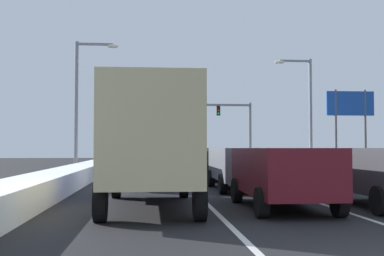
{
  "coord_description": "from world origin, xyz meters",
  "views": [
    {
      "loc": [
        -3.42,
        -5.77,
        1.68
      ],
      "look_at": [
        -0.85,
        24.25,
        2.88
      ],
      "focal_mm": 46.31,
      "sensor_mm": 36.0,
      "label": 1
    }
  ],
  "objects_px": {
    "suv_tan_center_lane_fourth": "(201,158)",
    "suv_charcoal_left_lane_third": "(153,159)",
    "sedan_black_center_lane_third": "(211,165)",
    "sedan_green_left_lane_fourth": "(151,161)",
    "street_lamp_right_mid": "(305,104)",
    "traffic_light_gantry": "(212,117)",
    "suv_charcoal_right_lane_nearest": "(384,171)",
    "roadside_sign_right": "(350,112)",
    "box_truck_left_lane_nearest": "(151,140)",
    "suv_green_right_lane_second": "(312,164)",
    "suv_gray_center_lane_second": "(240,164)",
    "suv_silver_left_lane_second": "(154,163)",
    "suv_maroon_center_lane_nearest": "(282,172)",
    "street_lamp_left_mid": "(82,95)",
    "suv_white_right_lane_fourth": "(249,158)",
    "sedan_red_right_lane_third": "(281,165)"
  },
  "relations": [
    {
      "from": "suv_white_right_lane_fourth",
      "to": "suv_charcoal_left_lane_third",
      "type": "bearing_deg",
      "value": -144.13
    },
    {
      "from": "box_truck_left_lane_nearest",
      "to": "suv_charcoal_left_lane_third",
      "type": "height_order",
      "value": "box_truck_left_lane_nearest"
    },
    {
      "from": "suv_gray_center_lane_second",
      "to": "traffic_light_gantry",
      "type": "distance_m",
      "value": 29.63
    },
    {
      "from": "suv_silver_left_lane_second",
      "to": "street_lamp_right_mid",
      "type": "distance_m",
      "value": 16.79
    },
    {
      "from": "suv_tan_center_lane_fourth",
      "to": "suv_maroon_center_lane_nearest",
      "type": "bearing_deg",
      "value": -89.17
    },
    {
      "from": "suv_maroon_center_lane_nearest",
      "to": "suv_gray_center_lane_second",
      "type": "distance_m",
      "value": 6.18
    },
    {
      "from": "box_truck_left_lane_nearest",
      "to": "suv_green_right_lane_second",
      "type": "bearing_deg",
      "value": 43.83
    },
    {
      "from": "sedan_red_right_lane_third",
      "to": "suv_gray_center_lane_second",
      "type": "bearing_deg",
      "value": -117.6
    },
    {
      "from": "suv_gray_center_lane_second",
      "to": "suv_charcoal_left_lane_third",
      "type": "relative_size",
      "value": 1.0
    },
    {
      "from": "traffic_light_gantry",
      "to": "box_truck_left_lane_nearest",
      "type": "bearing_deg",
      "value": -99.99
    },
    {
      "from": "sedan_black_center_lane_third",
      "to": "sedan_green_left_lane_fourth",
      "type": "height_order",
      "value": "same"
    },
    {
      "from": "box_truck_left_lane_nearest",
      "to": "suv_charcoal_left_lane_third",
      "type": "xyz_separation_m",
      "value": [
        0.17,
        14.62,
        -0.88
      ]
    },
    {
      "from": "roadside_sign_right",
      "to": "street_lamp_left_mid",
      "type": "bearing_deg",
      "value": -177.31
    },
    {
      "from": "suv_charcoal_left_lane_third",
      "to": "roadside_sign_right",
      "type": "xyz_separation_m",
      "value": [
        12.97,
        3.12,
        3.0
      ]
    },
    {
      "from": "suv_gray_center_lane_second",
      "to": "roadside_sign_right",
      "type": "bearing_deg",
      "value": 51.35
    },
    {
      "from": "suv_gray_center_lane_second",
      "to": "suv_charcoal_left_lane_third",
      "type": "height_order",
      "value": "same"
    },
    {
      "from": "suv_charcoal_left_lane_third",
      "to": "roadside_sign_right",
      "type": "bearing_deg",
      "value": 13.51
    },
    {
      "from": "suv_charcoal_right_lane_nearest",
      "to": "roadside_sign_right",
      "type": "distance_m",
      "value": 19.35
    },
    {
      "from": "sedan_black_center_lane_third",
      "to": "roadside_sign_right",
      "type": "relative_size",
      "value": 0.82
    },
    {
      "from": "suv_white_right_lane_fourth",
      "to": "suv_charcoal_left_lane_third",
      "type": "relative_size",
      "value": 1.0
    },
    {
      "from": "suv_green_right_lane_second",
      "to": "street_lamp_left_mid",
      "type": "height_order",
      "value": "street_lamp_left_mid"
    },
    {
      "from": "suv_green_right_lane_second",
      "to": "suv_white_right_lane_fourth",
      "type": "height_order",
      "value": "same"
    },
    {
      "from": "street_lamp_right_mid",
      "to": "traffic_light_gantry",
      "type": "bearing_deg",
      "value": 107.25
    },
    {
      "from": "suv_silver_left_lane_second",
      "to": "traffic_light_gantry",
      "type": "distance_m",
      "value": 28.36
    },
    {
      "from": "suv_charcoal_right_lane_nearest",
      "to": "suv_maroon_center_lane_nearest",
      "type": "height_order",
      "value": "same"
    },
    {
      "from": "suv_maroon_center_lane_nearest",
      "to": "suv_silver_left_lane_second",
      "type": "bearing_deg",
      "value": 113.13
    },
    {
      "from": "suv_green_right_lane_second",
      "to": "suv_silver_left_lane_second",
      "type": "height_order",
      "value": "same"
    },
    {
      "from": "sedan_red_right_lane_third",
      "to": "street_lamp_left_mid",
      "type": "relative_size",
      "value": 0.55
    },
    {
      "from": "suv_white_right_lane_fourth",
      "to": "suv_silver_left_lane_second",
      "type": "height_order",
      "value": "same"
    },
    {
      "from": "sedan_black_center_lane_third",
      "to": "street_lamp_right_mid",
      "type": "xyz_separation_m",
      "value": [
        7.69,
        8.28,
        4.0
      ]
    },
    {
      "from": "sedan_black_center_lane_third",
      "to": "street_lamp_right_mid",
      "type": "relative_size",
      "value": 0.57
    },
    {
      "from": "suv_silver_left_lane_second",
      "to": "sedan_green_left_lane_fourth",
      "type": "xyz_separation_m",
      "value": [
        -0.1,
        13.25,
        -0.25
      ]
    },
    {
      "from": "sedan_black_center_lane_third",
      "to": "sedan_green_left_lane_fourth",
      "type": "relative_size",
      "value": 1.0
    },
    {
      "from": "suv_silver_left_lane_second",
      "to": "suv_charcoal_left_lane_third",
      "type": "height_order",
      "value": "same"
    },
    {
      "from": "suv_maroon_center_lane_nearest",
      "to": "street_lamp_left_mid",
      "type": "bearing_deg",
      "value": 114.08
    },
    {
      "from": "suv_white_right_lane_fourth",
      "to": "sedan_black_center_lane_third",
      "type": "height_order",
      "value": "suv_white_right_lane_fourth"
    },
    {
      "from": "suv_tan_center_lane_fourth",
      "to": "suv_silver_left_lane_second",
      "type": "bearing_deg",
      "value": -105.97
    },
    {
      "from": "suv_charcoal_right_lane_nearest",
      "to": "street_lamp_left_mid",
      "type": "bearing_deg",
      "value": 122.09
    },
    {
      "from": "suv_tan_center_lane_fourth",
      "to": "suv_charcoal_left_lane_third",
      "type": "bearing_deg",
      "value": -128.52
    },
    {
      "from": "suv_green_right_lane_second",
      "to": "sedan_red_right_lane_third",
      "type": "relative_size",
      "value": 1.09
    },
    {
      "from": "street_lamp_right_mid",
      "to": "roadside_sign_right",
      "type": "bearing_deg",
      "value": -44.68
    },
    {
      "from": "suv_gray_center_lane_second",
      "to": "street_lamp_right_mid",
      "type": "relative_size",
      "value": 0.62
    },
    {
      "from": "sedan_black_center_lane_third",
      "to": "sedan_green_left_lane_fourth",
      "type": "xyz_separation_m",
      "value": [
        -3.08,
        9.11,
        0.0
      ]
    },
    {
      "from": "sedan_green_left_lane_fourth",
      "to": "traffic_light_gantry",
      "type": "distance_m",
      "value": 15.97
    },
    {
      "from": "suv_charcoal_right_lane_nearest",
      "to": "street_lamp_right_mid",
      "type": "xyz_separation_m",
      "value": [
        4.24,
        20.23,
        3.74
      ]
    },
    {
      "from": "suv_gray_center_lane_second",
      "to": "sedan_green_left_lane_fourth",
      "type": "relative_size",
      "value": 1.09
    },
    {
      "from": "suv_green_right_lane_second",
      "to": "suv_silver_left_lane_second",
      "type": "relative_size",
      "value": 1.0
    },
    {
      "from": "suv_maroon_center_lane_nearest",
      "to": "suv_charcoal_left_lane_third",
      "type": "bearing_deg",
      "value": 102.82
    },
    {
      "from": "sedan_black_center_lane_third",
      "to": "street_lamp_left_mid",
      "type": "relative_size",
      "value": 0.55
    },
    {
      "from": "street_lamp_right_mid",
      "to": "sedan_black_center_lane_third",
      "type": "bearing_deg",
      "value": -132.91
    }
  ]
}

